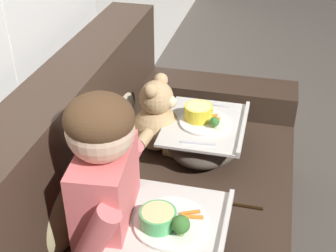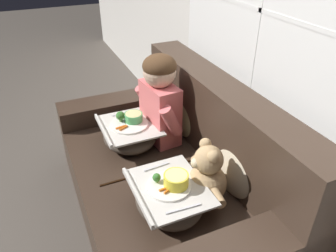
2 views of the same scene
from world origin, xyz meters
name	(u,v)px [view 2 (image 2 of 2)]	position (x,y,z in m)	size (l,w,h in m)	color
ground_plane	(163,216)	(0.00, 0.00, 0.00)	(14.00, 14.00, 0.00)	#4C443D
wall_back_with_window	(269,6)	(0.00, 0.62, 1.30)	(8.00, 0.08, 2.60)	beige
couch	(174,177)	(0.00, 0.08, 0.31)	(1.72, 0.99, 0.89)	#38281E
throw_pillow_behind_child	(186,111)	(-0.32, 0.31, 0.57)	(0.36, 0.17, 0.38)	tan
throw_pillow_behind_teddy	(238,164)	(0.32, 0.31, 0.57)	(0.37, 0.18, 0.39)	#C1B293
child_figure	(160,95)	(-0.32, 0.12, 0.73)	(0.44, 0.22, 0.60)	#DB6666
teddy_bear	(206,177)	(0.32, 0.12, 0.55)	(0.38, 0.27, 0.35)	tan
lap_tray_child	(130,134)	(-0.32, -0.10, 0.49)	(0.40, 0.36, 0.24)	#473D33
lap_tray_teddy	(169,197)	(0.32, -0.10, 0.49)	(0.42, 0.35, 0.23)	#473D33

